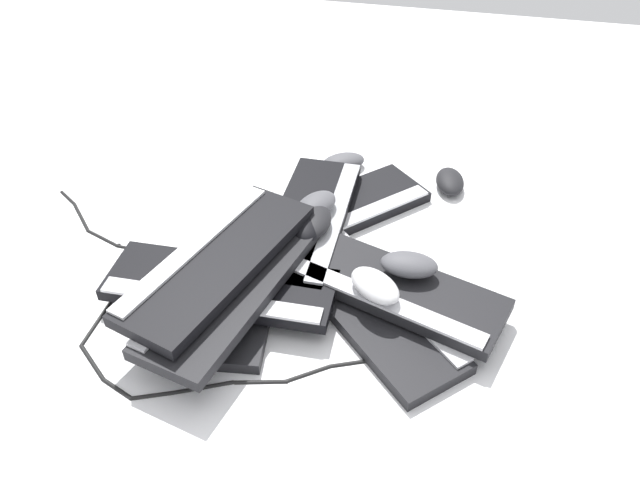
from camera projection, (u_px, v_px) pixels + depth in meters
name	position (u px, v px, depth m)	size (l,w,h in m)	color
ground_plane	(301.00, 274.00, 1.28)	(3.20, 3.20, 0.00)	white
keyboard_0	(337.00, 212.00, 1.42)	(0.42, 0.41, 0.03)	black
keyboard_1	(239.00, 280.00, 1.25)	(0.46, 0.21, 0.03)	black
keyboard_2	(370.00, 307.00, 1.19)	(0.42, 0.41, 0.03)	black
keyboard_3	(220.00, 286.00, 1.19)	(0.16, 0.44, 0.03)	black
keyboard_4	(232.00, 285.00, 1.15)	(0.46, 0.25, 0.03)	black
keyboard_5	(390.00, 286.00, 1.19)	(0.28, 0.46, 0.03)	black
keyboard_6	(311.00, 219.00, 1.35)	(0.44, 0.15, 0.03)	black
keyboard_7	(218.00, 260.00, 1.16)	(0.46, 0.27, 0.03)	black
mouse_0	(375.00, 286.00, 1.14)	(0.11, 0.07, 0.04)	silver
mouse_1	(409.00, 265.00, 1.19)	(0.11, 0.07, 0.04)	#4C4C51
mouse_2	(343.00, 162.00, 1.57)	(0.11, 0.07, 0.04)	#4C4C51
mouse_3	(317.00, 205.00, 1.33)	(0.11, 0.07, 0.04)	#4C4C51
mouse_4	(450.00, 181.00, 1.51)	(0.11, 0.07, 0.04)	black
mouse_5	(315.00, 221.00, 1.29)	(0.11, 0.07, 0.04)	black
mouse_6	(305.00, 225.00, 1.28)	(0.11, 0.07, 0.04)	black
cable_0	(112.00, 239.00, 1.36)	(0.28, 0.41, 0.01)	black
cable_1	(205.00, 351.00, 1.12)	(0.34, 0.63, 0.01)	black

